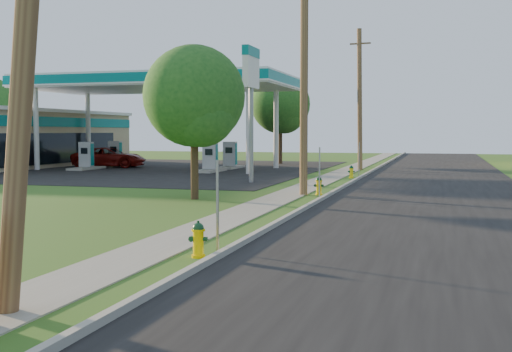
% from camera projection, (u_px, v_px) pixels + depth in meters
% --- Properties ---
extents(ground_plane, '(140.00, 140.00, 0.00)m').
position_uv_depth(ground_plane, '(110.00, 301.00, 9.86)').
color(ground_plane, '#3C591E').
rests_on(ground_plane, ground).
extents(road, '(8.00, 120.00, 0.02)m').
position_uv_depth(road, '(428.00, 223.00, 18.18)').
color(road, black).
rests_on(road, ground).
extents(curb, '(0.15, 120.00, 0.15)m').
position_uv_depth(curb, '(291.00, 216.00, 19.29)').
color(curb, gray).
rests_on(curb, ground).
extents(sidewalk, '(1.50, 120.00, 0.03)m').
position_uv_depth(sidewalk, '(235.00, 216.00, 19.79)').
color(sidewalk, gray).
rests_on(sidewalk, ground).
extents(forecourt, '(26.00, 28.00, 0.02)m').
position_uv_depth(forecourt, '(133.00, 169.00, 44.98)').
color(forecourt, black).
rests_on(forecourt, ground).
extents(utility_pole_mid, '(1.40, 0.32, 9.80)m').
position_uv_depth(utility_pole_mid, '(304.00, 74.00, 25.96)').
color(utility_pole_mid, brown).
rests_on(utility_pole_mid, ground).
extents(utility_pole_far, '(1.40, 0.32, 9.50)m').
position_uv_depth(utility_pole_far, '(360.00, 99.00, 43.21)').
color(utility_pole_far, brown).
rests_on(utility_pole_far, ground).
extents(sign_post_near, '(0.05, 0.04, 2.00)m').
position_uv_depth(sign_post_near, '(218.00, 207.00, 13.74)').
color(sign_post_near, gray).
rests_on(sign_post_near, ground).
extents(sign_post_mid, '(0.05, 0.04, 2.00)m').
position_uv_depth(sign_post_mid, '(319.00, 173.00, 25.04)').
color(sign_post_mid, gray).
rests_on(sign_post_mid, ground).
extents(sign_post_far, '(0.05, 0.04, 2.00)m').
position_uv_depth(sign_post_far, '(359.00, 160.00, 36.72)').
color(sign_post_far, gray).
rests_on(sign_post_far, ground).
extents(gas_canopy, '(18.18, 9.18, 6.40)m').
position_uv_depth(gas_canopy, '(159.00, 84.00, 44.01)').
color(gas_canopy, silver).
rests_on(gas_canopy, ground).
extents(fuel_pump_nw, '(1.20, 3.20, 1.90)m').
position_uv_depth(fuel_pump_nw, '(86.00, 159.00, 43.71)').
color(fuel_pump_nw, gray).
rests_on(fuel_pump_nw, ground).
extents(fuel_pump_ne, '(1.20, 3.20, 1.90)m').
position_uv_depth(fuel_pump_ne, '(210.00, 161.00, 41.20)').
color(fuel_pump_ne, gray).
rests_on(fuel_pump_ne, ground).
extents(fuel_pump_sw, '(1.20, 3.20, 1.90)m').
position_uv_depth(fuel_pump_sw, '(115.00, 157.00, 47.55)').
color(fuel_pump_sw, gray).
rests_on(fuel_pump_sw, ground).
extents(fuel_pump_se, '(1.20, 3.20, 1.90)m').
position_uv_depth(fuel_pump_se, '(230.00, 158.00, 45.03)').
color(fuel_pump_se, gray).
rests_on(fuel_pump_se, ground).
extents(convenience_store, '(10.40, 22.40, 4.25)m').
position_uv_depth(convenience_store, '(0.00, 138.00, 47.91)').
color(convenience_store, tan).
rests_on(convenience_store, ground).
extents(price_pylon, '(0.34, 2.04, 6.85)m').
position_uv_depth(price_pylon, '(251.00, 75.00, 32.29)').
color(price_pylon, gray).
rests_on(price_pylon, ground).
extents(tree_verge, '(3.90, 3.90, 5.91)m').
position_uv_depth(tree_verge, '(196.00, 100.00, 24.38)').
color(tree_verge, '#342216').
rests_on(tree_verge, ground).
extents(tree_lot, '(4.73, 4.73, 7.17)m').
position_uv_depth(tree_lot, '(281.00, 106.00, 51.16)').
color(tree_lot, '#342216').
rests_on(tree_lot, ground).
extents(hydrant_near, '(0.40, 0.35, 0.77)m').
position_uv_depth(hydrant_near, '(198.00, 240.00, 13.25)').
color(hydrant_near, '#FED001').
rests_on(hydrant_near, ground).
extents(hydrant_mid, '(0.40, 0.36, 0.78)m').
position_uv_depth(hydrant_mid, '(319.00, 186.00, 26.34)').
color(hydrant_mid, yellow).
rests_on(hydrant_mid, ground).
extents(hydrant_far, '(0.37, 0.33, 0.72)m').
position_uv_depth(hydrant_far, '(351.00, 172.00, 35.87)').
color(hydrant_far, yellow).
rests_on(hydrant_far, ground).
extents(car_red, '(5.63, 3.41, 1.46)m').
position_uv_depth(car_red, '(109.00, 157.00, 46.49)').
color(car_red, '#650C09').
rests_on(car_red, ground).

